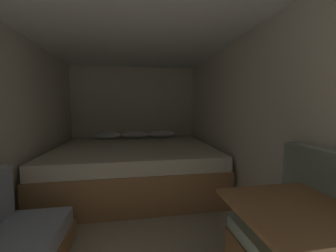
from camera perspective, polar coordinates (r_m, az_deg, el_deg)
name	(u,v)px	position (r m, az deg, el deg)	size (l,w,h in m)	color
ground_plane	(137,232)	(2.36, -8.95, -27.77)	(6.62, 6.62, 0.00)	#A39984
wall_back	(135,118)	(4.32, -9.50, 2.30)	(2.63, 0.05, 2.13)	beige
wall_right	(255,128)	(2.37, 23.50, -0.54)	(0.05, 4.62, 2.13)	beige
ceiling_slab	(133,15)	(2.16, -9.91, 28.83)	(2.63, 4.62, 0.05)	white
bed	(135,165)	(3.39, -9.28, -10.90)	(2.41, 2.02, 0.82)	#9E7247
dinette_table	(294,227)	(1.39, 32.35, -23.21)	(0.65, 0.60, 0.76)	brown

